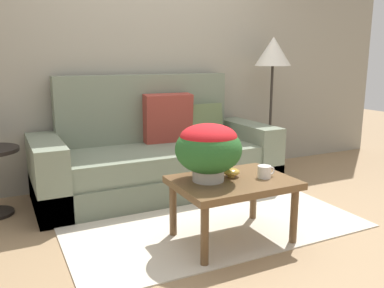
{
  "coord_description": "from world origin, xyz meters",
  "views": [
    {
      "loc": [
        -1.44,
        -2.67,
        1.27
      ],
      "look_at": [
        -0.03,
        0.17,
        0.59
      ],
      "focal_mm": 37.32,
      "sensor_mm": 36.0,
      "label": 1
    }
  ],
  "objects_px": {
    "floor_lamp": "(273,60)",
    "potted_plant": "(208,147)",
    "coffee_mug": "(265,172)",
    "couch": "(158,158)",
    "coffee_table": "(233,187)",
    "snack_bowl": "(231,172)"
  },
  "relations": [
    {
      "from": "potted_plant",
      "to": "coffee_mug",
      "type": "bearing_deg",
      "value": -16.69
    },
    {
      "from": "couch",
      "to": "snack_bowl",
      "type": "distance_m",
      "value": 1.21
    },
    {
      "from": "couch",
      "to": "coffee_mug",
      "type": "height_order",
      "value": "couch"
    },
    {
      "from": "couch",
      "to": "coffee_table",
      "type": "bearing_deg",
      "value": -87.11
    },
    {
      "from": "couch",
      "to": "floor_lamp",
      "type": "xyz_separation_m",
      "value": [
        1.39,
        0.08,
        0.92
      ]
    },
    {
      "from": "couch",
      "to": "potted_plant",
      "type": "height_order",
      "value": "couch"
    },
    {
      "from": "coffee_table",
      "to": "floor_lamp",
      "type": "bearing_deg",
      "value": 45.18
    },
    {
      "from": "couch",
      "to": "coffee_table",
      "type": "distance_m",
      "value": 1.26
    },
    {
      "from": "floor_lamp",
      "to": "coffee_mug",
      "type": "relative_size",
      "value": 10.97
    },
    {
      "from": "coffee_table",
      "to": "snack_bowl",
      "type": "xyz_separation_m",
      "value": [
        0.02,
        0.06,
        0.09
      ]
    },
    {
      "from": "coffee_table",
      "to": "potted_plant",
      "type": "bearing_deg",
      "value": 163.05
    },
    {
      "from": "floor_lamp",
      "to": "coffee_mug",
      "type": "height_order",
      "value": "floor_lamp"
    },
    {
      "from": "coffee_table",
      "to": "potted_plant",
      "type": "height_order",
      "value": "potted_plant"
    },
    {
      "from": "coffee_table",
      "to": "potted_plant",
      "type": "distance_m",
      "value": 0.34
    },
    {
      "from": "couch",
      "to": "floor_lamp",
      "type": "bearing_deg",
      "value": 3.19
    },
    {
      "from": "couch",
      "to": "coffee_table",
      "type": "xyz_separation_m",
      "value": [
        0.06,
        -1.26,
        0.06
      ]
    },
    {
      "from": "coffee_table",
      "to": "coffee_mug",
      "type": "height_order",
      "value": "coffee_mug"
    },
    {
      "from": "snack_bowl",
      "to": "potted_plant",
      "type": "bearing_deg",
      "value": -178.05
    },
    {
      "from": "couch",
      "to": "potted_plant",
      "type": "distance_m",
      "value": 1.26
    },
    {
      "from": "couch",
      "to": "coffee_table",
      "type": "relative_size",
      "value": 2.81
    },
    {
      "from": "coffee_table",
      "to": "snack_bowl",
      "type": "relative_size",
      "value": 6.85
    },
    {
      "from": "floor_lamp",
      "to": "potted_plant",
      "type": "bearing_deg",
      "value": -139.33
    }
  ]
}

